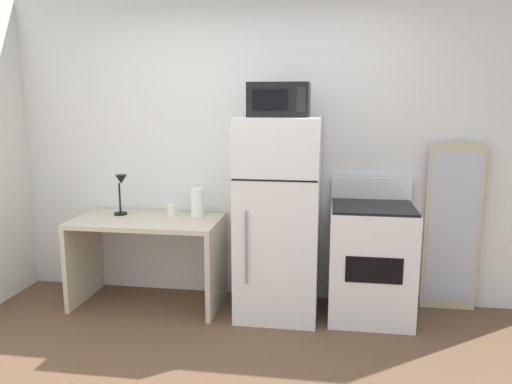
# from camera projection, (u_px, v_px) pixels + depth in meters

# --- Properties ---
(wall_back_white) EXTENTS (5.00, 0.10, 2.60)m
(wall_back_white) POSITION_uv_depth(u_px,v_px,m) (257.00, 150.00, 4.32)
(wall_back_white) COLOR silver
(wall_back_white) RESTS_ON ground
(desk) EXTENTS (1.23, 0.64, 0.75)m
(desk) POSITION_uv_depth(u_px,v_px,m) (148.00, 244.00, 4.22)
(desk) COLOR beige
(desk) RESTS_ON ground
(desk_lamp) EXTENTS (0.14, 0.12, 0.35)m
(desk_lamp) POSITION_uv_depth(u_px,v_px,m) (121.00, 188.00, 4.26)
(desk_lamp) COLOR black
(desk_lamp) RESTS_ON desk
(paper_towel_roll) EXTENTS (0.11, 0.11, 0.24)m
(paper_towel_roll) POSITION_uv_depth(u_px,v_px,m) (197.00, 202.00, 4.25)
(paper_towel_roll) COLOR white
(paper_towel_roll) RESTS_ON desk
(coffee_mug) EXTENTS (0.08, 0.08, 0.09)m
(coffee_mug) POSITION_uv_depth(u_px,v_px,m) (172.00, 210.00, 4.29)
(coffee_mug) COLOR white
(coffee_mug) RESTS_ON desk
(refrigerator) EXTENTS (0.65, 0.67, 1.60)m
(refrigerator) POSITION_uv_depth(u_px,v_px,m) (278.00, 218.00, 4.00)
(refrigerator) COLOR white
(refrigerator) RESTS_ON ground
(microwave) EXTENTS (0.46, 0.35, 0.26)m
(microwave) POSITION_uv_depth(u_px,v_px,m) (279.00, 100.00, 3.80)
(microwave) COLOR black
(microwave) RESTS_ON refrigerator
(oven_range) EXTENTS (0.65, 0.61, 1.10)m
(oven_range) POSITION_uv_depth(u_px,v_px,m) (371.00, 261.00, 3.97)
(oven_range) COLOR white
(oven_range) RESTS_ON ground
(leaning_mirror) EXTENTS (0.44, 0.03, 1.40)m
(leaning_mirror) POSITION_uv_depth(u_px,v_px,m) (452.00, 228.00, 4.08)
(leaning_mirror) COLOR #C6B793
(leaning_mirror) RESTS_ON ground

